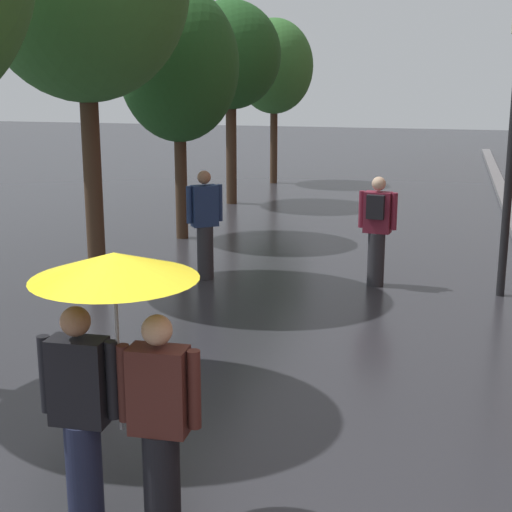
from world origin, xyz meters
name	(u,v)px	position (x,y,z in m)	size (l,w,h in m)	color
street_tree_2	(178,66)	(-3.27, 9.72, 3.31)	(2.29, 2.29, 4.76)	#473323
street_tree_3	(231,56)	(-3.42, 13.81, 3.55)	(2.41, 2.41, 4.85)	#473323
street_tree_4	(274,67)	(-3.19, 17.49, 3.31)	(2.22, 2.22, 4.65)	#473323
couple_under_umbrella	(117,351)	(-0.36, 0.27, 1.39)	(1.17, 1.13, 2.07)	#1E233D
pedestrian_walking_midground	(205,224)	(-1.90, 6.95, 0.88)	(0.49, 0.41, 1.73)	#2D2D33
pedestrian_walking_far	(377,228)	(0.75, 7.21, 0.90)	(0.58, 0.36, 1.68)	#2D2D33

